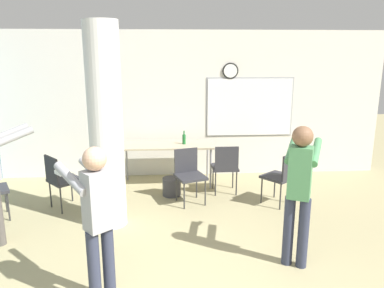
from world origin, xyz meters
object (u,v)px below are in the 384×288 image
folding_table (167,147)px  person_playing_side (299,185)px  chair_table_front (189,172)px  person_playing_front (97,215)px  bottle_on_table (184,139)px  chair_table_right (225,165)px  chair_near_pillar (61,178)px  chair_mid_room (282,174)px

folding_table → person_playing_side: (1.46, -2.81, 0.25)m
chair_table_front → person_playing_front: bearing=-111.7°
bottle_on_table → chair_table_front: (0.04, -0.86, -0.35)m
chair_table_right → chair_near_pillar: (-2.64, -0.48, 0.00)m
chair_table_right → person_playing_front: 3.31m
chair_near_pillar → person_playing_front: 2.59m
folding_table → chair_near_pillar: (-1.65, -1.02, -0.20)m
bottle_on_table → person_playing_front: bearing=-105.9°
folding_table → bottle_on_table: size_ratio=6.76×
person_playing_front → chair_table_right: bearing=59.9°
person_playing_front → chair_table_front: bearing=68.3°
person_playing_side → person_playing_front: size_ratio=1.03×
bottle_on_table → chair_mid_room: bottle_on_table is taller
folding_table → person_playing_front: person_playing_front is taller
chair_table_right → person_playing_front: size_ratio=0.55×
folding_table → chair_mid_room: size_ratio=1.91×
person_playing_side → folding_table: bearing=117.4°
chair_table_right → chair_mid_room: bearing=-33.9°
bottle_on_table → chair_table_right: 0.94m
chair_table_right → person_playing_side: (0.46, -2.27, 0.45)m
chair_table_front → bottle_on_table: bearing=92.5°
chair_near_pillar → person_playing_side: person_playing_side is taller
folding_table → chair_table_front: bearing=-68.1°
chair_table_right → chair_near_pillar: size_ratio=1.00×
chair_table_right → chair_near_pillar: bearing=-169.6°
bottle_on_table → chair_near_pillar: bottle_on_table is taller
chair_near_pillar → chair_mid_room: same height
chair_mid_room → person_playing_front: size_ratio=0.55×
chair_near_pillar → person_playing_front: (0.99, -2.36, 0.42)m
chair_table_front → chair_near_pillar: size_ratio=1.00×
folding_table → person_playing_side: 3.18m
person_playing_front → chair_near_pillar: bearing=112.9°
chair_near_pillar → chair_mid_room: (3.46, -0.07, 0.00)m
chair_table_front → person_playing_front: person_playing_front is taller
bottle_on_table → chair_table_front: size_ratio=0.28×
bottle_on_table → chair_near_pillar: bearing=-152.5°
person_playing_front → bottle_on_table: bearing=74.1°
bottle_on_table → chair_table_front: bottle_on_table is taller
chair_near_pillar → person_playing_front: bearing=-67.1°
folding_table → chair_near_pillar: size_ratio=1.91×
chair_table_front → person_playing_side: (1.11, -1.94, 0.45)m
folding_table → bottle_on_table: bearing=-0.2°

